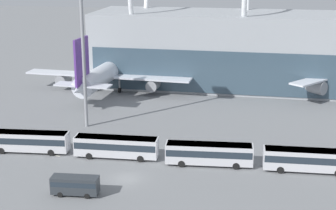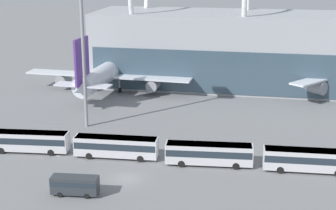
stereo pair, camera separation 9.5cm
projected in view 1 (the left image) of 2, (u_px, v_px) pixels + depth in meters
The scene contains 9 objects.
ground_plane at pixel (127, 179), 69.58m from camera, with size 440.00×440.00×0.00m, color slate.
airliner_at_gate_far at pixel (108, 72), 112.47m from camera, with size 37.37×37.97×14.01m.
shuttle_bus_1 at pixel (28, 140), 78.43m from camera, with size 12.64×3.72×3.21m.
shuttle_bus_2 at pixel (116, 146), 76.23m from camera, with size 12.57×3.19×3.21m.
shuttle_bus_3 at pixel (209, 153), 73.54m from camera, with size 12.63×3.62×3.21m.
shuttle_bus_4 at pixel (309, 159), 71.33m from camera, with size 12.57×3.21×3.21m.
service_van_foreground at pixel (75, 184), 64.52m from camera, with size 6.08×2.41×2.46m.
floodlight_mast at pixel (82, 24), 85.56m from camera, with size 3.05×3.05×25.04m.
lane_stripe_1 at pixel (31, 151), 79.18m from camera, with size 10.58×0.25×0.01m, color silver.
Camera 1 is at (17.58, -61.70, 29.27)m, focal length 55.00 mm.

